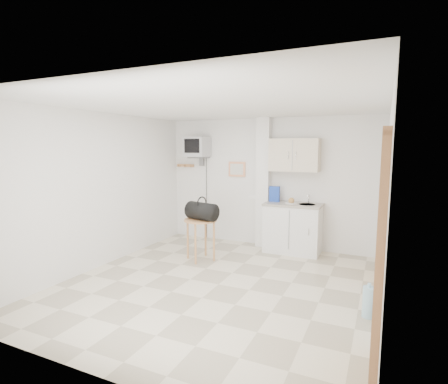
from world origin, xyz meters
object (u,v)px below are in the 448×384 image
at_px(duffel_bag, 202,211).
at_px(water_bottle, 368,302).
at_px(crt_television, 197,148).
at_px(round_table, 201,226).

distance_m(duffel_bag, water_bottle, 2.94).
relative_size(duffel_bag, water_bottle, 1.47).
relative_size(crt_television, water_bottle, 5.30).
bearing_deg(duffel_bag, round_table, 155.84).
relative_size(round_table, duffel_bag, 1.20).
bearing_deg(water_bottle, duffel_bag, 159.97).
xyz_separation_m(crt_television, duffel_bag, (0.74, -1.19, -1.06)).
xyz_separation_m(duffel_bag, water_bottle, (2.69, -0.98, -0.69)).
xyz_separation_m(round_table, duffel_bag, (0.05, -0.04, 0.26)).
distance_m(round_table, duffel_bag, 0.27).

